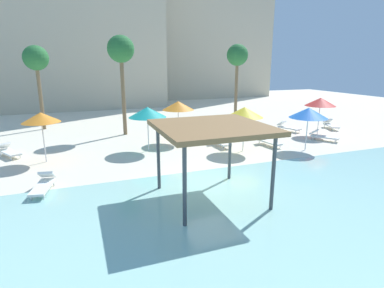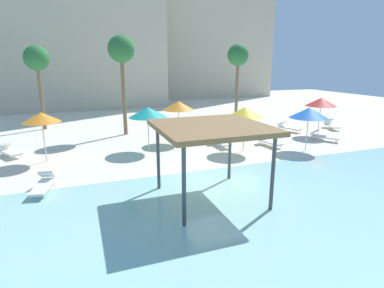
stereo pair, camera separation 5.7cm
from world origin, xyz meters
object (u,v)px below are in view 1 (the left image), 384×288
Objects in this scene: lounge_chair_0 at (322,136)px; lounge_chair_3 at (220,141)px; palm_tree_0 at (36,60)px; palm_tree_2 at (121,52)px; lounge_chair_2 at (330,125)px; lounge_chair_6 at (44,184)px; lounge_chair_1 at (288,127)px; beach_umbrella_red_2 at (321,102)px; beach_umbrella_teal_6 at (147,112)px; lounge_chair_4 at (268,140)px; lounge_chair_5 at (8,151)px; beach_umbrella_yellow_0 at (244,112)px; shade_pavilion at (212,130)px; beach_umbrella_orange_5 at (41,117)px; palm_tree_3 at (237,57)px; beach_umbrella_orange_3 at (178,106)px; beach_umbrella_blue_4 at (309,113)px.

lounge_chair_0 and lounge_chair_3 have the same top height.
palm_tree_0 is (-18.39, 10.93, 5.09)m from lounge_chair_0.
palm_tree_2 is at bearing -35.85° from palm_tree_0.
lounge_chair_2 is 1.01× the size of lounge_chair_6.
palm_tree_0 reaches higher than lounge_chair_1.
palm_tree_2 is at bearing -138.76° from lounge_chair_3.
beach_umbrella_teal_6 is (-12.76, 0.20, -0.10)m from beach_umbrella_red_2.
beach_umbrella_teal_6 is at bearing -132.93° from lounge_chair_0.
beach_umbrella_red_2 reaches higher than beach_umbrella_teal_6.
lounge_chair_4 and lounge_chair_6 have the same top height.
lounge_chair_3 is 10.81m from lounge_chair_6.
palm_tree_2 is (7.14, 3.38, 5.63)m from lounge_chair_5.
beach_umbrella_yellow_0 is 3.06m from lounge_chair_4.
shade_pavilion reaches higher than beach_umbrella_teal_6.
beach_umbrella_orange_5 is at bearing -84.92° from palm_tree_0.
palm_tree_2 reaches higher than beach_umbrella_yellow_0.
lounge_chair_5 is at bearing 164.26° from beach_umbrella_yellow_0.
palm_tree_0 reaches higher than lounge_chair_5.
shade_pavilion is 2.02× the size of lounge_chair_2.
lounge_chair_4 is (-7.89, -2.77, 0.00)m from lounge_chair_2.
beach_umbrella_orange_3 is at bearing -141.62° from palm_tree_3.
palm_tree_2 reaches higher than beach_umbrella_red_2.
beach_umbrella_red_2 is at bearing 89.89° from lounge_chair_3.
beach_umbrella_red_2 reaches higher than beach_umbrella_yellow_0.
palm_tree_3 reaches higher than lounge_chair_6.
shade_pavilion is 12.83m from lounge_chair_0.
shade_pavilion is at bearing -96.49° from lounge_chair_0.
palm_tree_2 is at bearing 130.36° from beach_umbrella_yellow_0.
palm_tree_0 is at bearing 173.47° from palm_tree_3.
beach_umbrella_yellow_0 is at bearing -49.64° from palm_tree_2.
beach_umbrella_orange_5 is 1.41× the size of lounge_chair_3.
shade_pavilion is 2.07× the size of lounge_chair_5.
palm_tree_3 reaches higher than beach_umbrella_orange_3.
lounge_chair_3 is 3.15m from lounge_chair_4.
palm_tree_0 reaches higher than lounge_chair_0.
beach_umbrella_teal_6 reaches higher than lounge_chair_2.
palm_tree_0 reaches higher than beach_umbrella_teal_6.
lounge_chair_2 is (15.43, 1.29, -2.04)m from beach_umbrella_teal_6.
beach_umbrella_orange_5 is 8.08m from palm_tree_2.
shade_pavilion is 9.50m from lounge_chair_4.
palm_tree_2 is at bearing 164.62° from lounge_chair_6.
beach_umbrella_orange_3 is 10.09m from lounge_chair_6.
lounge_chair_1 is 7.33m from lounge_chair_3.
lounge_chair_3 is 0.28× the size of palm_tree_3.
beach_umbrella_teal_6 is 0.39× the size of palm_tree_3.
lounge_chair_6 is (-20.89, -5.87, 0.00)m from lounge_chair_2.
beach_umbrella_orange_5 is 1.38× the size of lounge_chair_4.
shade_pavilion reaches higher than lounge_chair_5.
beach_umbrella_teal_6 is at bearing -100.59° from lounge_chair_1.
beach_umbrella_blue_4 is 1.37× the size of lounge_chair_3.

